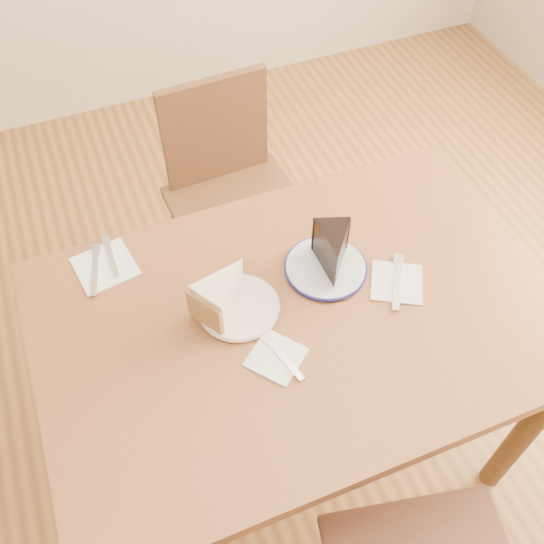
% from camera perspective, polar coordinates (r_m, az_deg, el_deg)
% --- Properties ---
extents(ground, '(4.00, 4.00, 0.00)m').
position_cam_1_polar(ground, '(2.07, 1.78, -15.72)').
color(ground, '#553316').
rests_on(ground, ground).
extents(table, '(1.20, 0.80, 0.75)m').
position_cam_1_polar(table, '(1.49, 2.39, -6.11)').
color(table, '#4D2815').
rests_on(table, ground).
extents(chair_far, '(0.44, 0.44, 0.85)m').
position_cam_1_polar(chair_far, '(2.05, -3.62, 7.01)').
color(chair_far, '#361E10').
rests_on(chair_far, ground).
extents(plate_cream, '(0.18, 0.18, 0.01)m').
position_cam_1_polar(plate_cream, '(1.41, -3.15, -3.34)').
color(plate_cream, silver).
rests_on(plate_cream, table).
extents(plate_navy, '(0.19, 0.19, 0.01)m').
position_cam_1_polar(plate_navy, '(1.48, 5.06, 0.40)').
color(plate_navy, silver).
rests_on(plate_navy, table).
extents(carrot_cake, '(0.16, 0.15, 0.09)m').
position_cam_1_polar(carrot_cake, '(1.38, -4.42, -1.90)').
color(carrot_cake, white).
rests_on(carrot_cake, plate_cream).
extents(chocolate_cake, '(0.12, 0.14, 0.10)m').
position_cam_1_polar(chocolate_cake, '(1.44, 5.77, 1.66)').
color(chocolate_cake, black).
rests_on(chocolate_cake, plate_navy).
extents(napkin_cream, '(0.15, 0.15, 0.00)m').
position_cam_1_polar(napkin_cream, '(1.34, 0.39, -8.00)').
color(napkin_cream, white).
rests_on(napkin_cream, table).
extents(napkin_navy, '(0.17, 0.17, 0.00)m').
position_cam_1_polar(napkin_navy, '(1.49, 11.66, -0.95)').
color(napkin_navy, white).
rests_on(napkin_navy, table).
extents(napkin_spare, '(0.16, 0.16, 0.00)m').
position_cam_1_polar(napkin_spare, '(1.54, -15.45, 0.52)').
color(napkin_spare, white).
rests_on(napkin_spare, table).
extents(fork_cream, '(0.05, 0.14, 0.00)m').
position_cam_1_polar(fork_cream, '(1.34, 1.03, -7.99)').
color(fork_cream, white).
rests_on(fork_cream, napkin_cream).
extents(knife_navy, '(0.10, 0.15, 0.00)m').
position_cam_1_polar(knife_navy, '(1.48, 11.71, -0.90)').
color(knife_navy, silver).
rests_on(knife_navy, napkin_navy).
extents(fork_spare, '(0.02, 0.14, 0.00)m').
position_cam_1_polar(fork_spare, '(1.55, -14.92, 1.39)').
color(fork_spare, silver).
rests_on(fork_spare, napkin_spare).
extents(knife_spare, '(0.05, 0.16, 0.00)m').
position_cam_1_polar(knife_spare, '(1.54, -16.31, 0.18)').
color(knife_spare, silver).
rests_on(knife_spare, napkin_spare).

